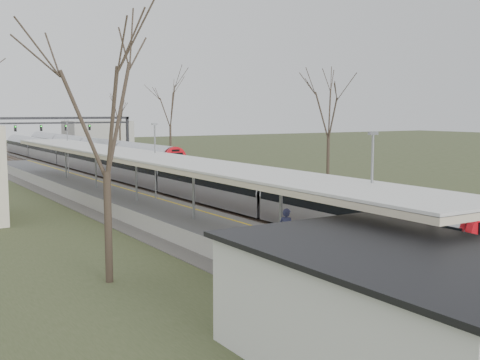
# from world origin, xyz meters

# --- Properties ---
(track_bed) EXTENTS (24.00, 160.00, 0.22)m
(track_bed) POSITION_xyz_m (0.26, 55.00, 0.06)
(track_bed) COLOR #474442
(track_bed) RESTS_ON ground
(platform) EXTENTS (3.50, 69.00, 1.00)m
(platform) POSITION_xyz_m (-9.05, 37.50, 0.50)
(platform) COLOR #9E9B93
(platform) RESTS_ON ground
(canopy) EXTENTS (4.10, 50.00, 3.11)m
(canopy) POSITION_xyz_m (-9.05, 32.99, 3.93)
(canopy) COLOR slate
(canopy) RESTS_ON platform
(station_building) EXTENTS (6.00, 9.00, 3.20)m
(station_building) POSITION_xyz_m (-12.50, 8.00, 1.60)
(station_building) COLOR silver
(station_building) RESTS_ON ground
(signal_gantry) EXTENTS (21.00, 0.59, 6.08)m
(signal_gantry) POSITION_xyz_m (0.29, 84.99, 4.91)
(signal_gantry) COLOR black
(signal_gantry) RESTS_ON ground
(tree_west_near) EXTENTS (5.00, 5.00, 10.30)m
(tree_west_near) POSITION_xyz_m (-16.00, 20.00, 7.29)
(tree_west_near) COLOR #2D231C
(tree_west_near) RESTS_ON ground
(tree_east_far) EXTENTS (5.00, 5.00, 10.30)m
(tree_east_far) POSITION_xyz_m (14.00, 42.00, 7.29)
(tree_east_far) COLOR #2D231C
(tree_east_far) RESTS_ON ground
(train_near) EXTENTS (2.62, 90.21, 3.05)m
(train_near) POSITION_xyz_m (-2.50, 57.35, 1.48)
(train_near) COLOR #A4A6AD
(train_near) RESTS_ON ground
(train_far) EXTENTS (2.62, 60.21, 3.05)m
(train_far) POSITION_xyz_m (4.50, 85.84, 1.48)
(train_far) COLOR #A4A6AD
(train_far) RESTS_ON ground
(passenger) EXTENTS (0.68, 0.79, 1.84)m
(passenger) POSITION_xyz_m (-9.32, 17.22, 1.92)
(passenger) COLOR navy
(passenger) RESTS_ON platform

